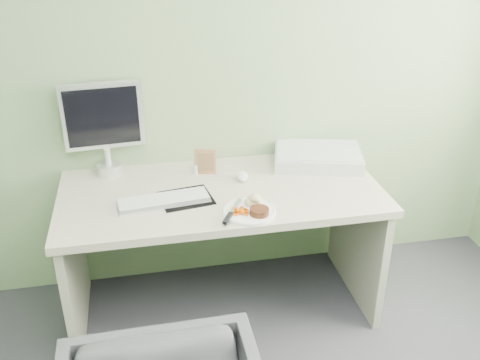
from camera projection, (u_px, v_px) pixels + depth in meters
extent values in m
plane|color=gray|center=(207.00, 48.00, 2.71)|extent=(3.50, 0.00, 3.50)
cube|color=beige|center=(221.00, 193.00, 2.68)|extent=(1.60, 0.75, 0.04)
cube|color=#A6A38E|center=(75.00, 270.00, 2.71)|extent=(0.04, 0.70, 0.69)
cube|color=#A6A38E|center=(357.00, 238.00, 2.97)|extent=(0.04, 0.70, 0.69)
cylinder|color=white|center=(249.00, 212.00, 2.46)|extent=(0.25, 0.25, 0.01)
cylinder|color=black|center=(259.00, 211.00, 2.42)|extent=(0.09, 0.09, 0.03)
ellipsoid|color=tan|center=(253.00, 200.00, 2.49)|extent=(0.11, 0.08, 0.06)
cube|color=#FC5F05|center=(240.00, 210.00, 2.42)|extent=(0.06, 0.06, 0.04)
cube|color=silver|center=(236.00, 206.00, 2.47)|extent=(0.08, 0.13, 0.01)
cube|color=black|center=(228.00, 218.00, 2.37)|extent=(0.06, 0.09, 0.02)
cube|color=black|center=(186.00, 198.00, 2.58)|extent=(0.28, 0.25, 0.00)
cube|color=white|center=(164.00, 200.00, 2.54)|extent=(0.44, 0.18, 0.02)
ellipsoid|color=white|center=(242.00, 176.00, 2.76)|extent=(0.07, 0.11, 0.04)
cube|color=#A9704F|center=(205.00, 162.00, 2.80)|extent=(0.11, 0.04, 0.14)
cylinder|color=white|center=(196.00, 170.00, 2.81)|extent=(0.02, 0.02, 0.05)
cone|color=#87BBD9|center=(196.00, 164.00, 2.80)|extent=(0.02, 0.02, 0.02)
cube|color=silver|center=(318.00, 157.00, 2.93)|extent=(0.53, 0.42, 0.07)
cylinder|color=silver|center=(109.00, 169.00, 2.82)|extent=(0.13, 0.13, 0.05)
cylinder|color=silver|center=(108.00, 157.00, 2.78)|extent=(0.03, 0.03, 0.09)
cube|color=silver|center=(103.00, 116.00, 2.71)|extent=(0.41, 0.07, 0.34)
cube|color=black|center=(103.00, 117.00, 2.69)|extent=(0.36, 0.03, 0.30)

